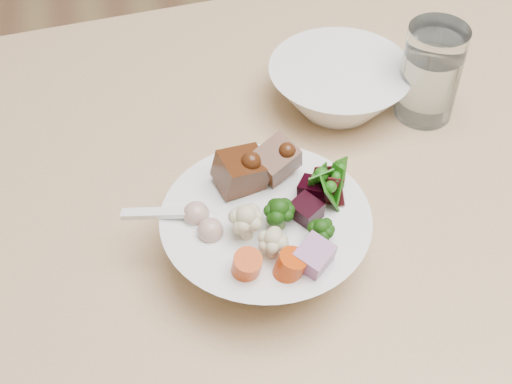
# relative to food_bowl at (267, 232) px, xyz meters

# --- Properties ---
(food_bowl) EXTENTS (0.20, 0.20, 0.11)m
(food_bowl) POSITION_rel_food_bowl_xyz_m (0.00, 0.00, 0.00)
(food_bowl) COLOR white
(food_bowl) RESTS_ON dining_table
(soup_spoon) EXTENTS (0.10, 0.05, 0.02)m
(soup_spoon) POSITION_rel_food_bowl_xyz_m (-0.07, 0.01, 0.02)
(soup_spoon) COLOR white
(soup_spoon) RESTS_ON food_bowl
(water_glass) EXTENTS (0.07, 0.07, 0.12)m
(water_glass) POSITION_rel_food_bowl_xyz_m (0.24, 0.17, 0.02)
(water_glass) COLOR silver
(water_glass) RESTS_ON dining_table
(side_bowl) EXTENTS (0.17, 0.17, 0.06)m
(side_bowl) POSITION_rel_food_bowl_xyz_m (0.14, 0.21, -0.01)
(side_bowl) COLOR white
(side_bowl) RESTS_ON dining_table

